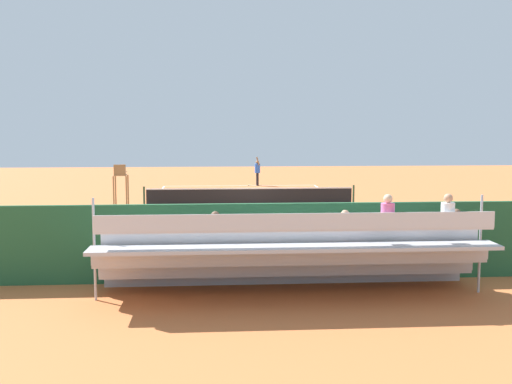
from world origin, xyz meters
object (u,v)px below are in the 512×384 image
Objects in this scene: tennis_net at (250,197)px; tennis_player at (257,170)px; equipment_bag at (293,268)px; tennis_racket at (250,185)px; tennis_ball_near at (221,187)px; bleacher_stand at (297,255)px; umpire_chair at (121,182)px; courtside_bench at (356,252)px.

tennis_player is (-1.17, -10.96, 0.51)m from tennis_net.
equipment_bag is 1.54× the size of tennis_racket.
tennis_net is 156.06× the size of tennis_ball_near.
tennis_player is 1.15m from tennis_racket.
tennis_player is at bearing -91.99° from equipment_bag.
bleacher_stand is at bearing 90.58° from tennis_net.
equipment_bag is 13.64× the size of tennis_ball_near.
equipment_bag is at bearing 115.95° from umpire_chair.
bleacher_stand is 16.64m from umpire_chair.
courtside_bench is (-2.04, 13.27, 0.06)m from tennis_net.
courtside_bench is 3.07× the size of tennis_racket.
tennis_ball_near is at bearing -82.75° from tennis_net.
umpire_chair is at bearing 56.05° from tennis_player.
bleacher_stand reaches higher than umpire_chair.
umpire_chair reaches higher than tennis_net.
bleacher_stand is at bearing 87.79° from tennis_player.
bleacher_stand is at bearing 47.89° from courtside_bench.
tennis_player is at bearing -92.21° from bleacher_stand.
tennis_net is 11.03m from tennis_player.
tennis_player reaches higher than equipment_bag.
tennis_net is at bearing -81.25° from courtside_bench.
tennis_ball_near reaches higher than tennis_racket.
equipment_bag is 24.59m from tennis_racket.
tennis_ball_near is at bearing -86.13° from equipment_bag.
tennis_net is at bearing -88.61° from equipment_bag.
courtside_bench is at bearing 92.06° from tennis_player.
umpire_chair is 11.01m from tennis_ball_near.
tennis_ball_near is (-4.96, -9.75, -1.28)m from umpire_chair.
tennis_net is 9.84m from tennis_ball_near.
bleacher_stand is 2.11m from equipment_bag.
tennis_net reaches higher than equipment_bag.
tennis_net is 1.14× the size of bleacher_stand.
tennis_ball_near is (3.29, -23.03, -0.53)m from courtside_bench.
tennis_racket is (1.38, -24.46, -0.54)m from courtside_bench.
umpire_chair is 2.38× the size of equipment_bag.
tennis_net is at bearing 179.92° from umpire_chair.
tennis_racket is at bearing -143.02° from tennis_ball_near.
tennis_player is (-7.37, -10.95, -0.30)m from umpire_chair.
tennis_ball_near is at bearing 26.51° from tennis_player.
courtside_bench is 24.50m from tennis_racket.
courtside_bench is 0.93× the size of tennis_player.
bleacher_stand is 4.70× the size of tennis_player.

